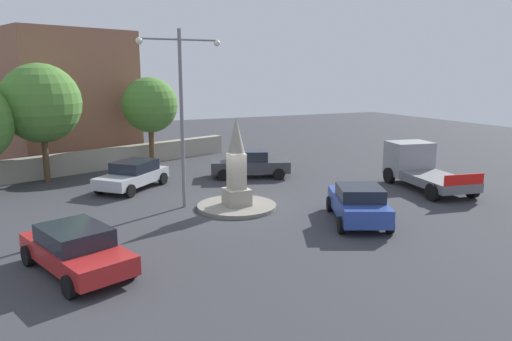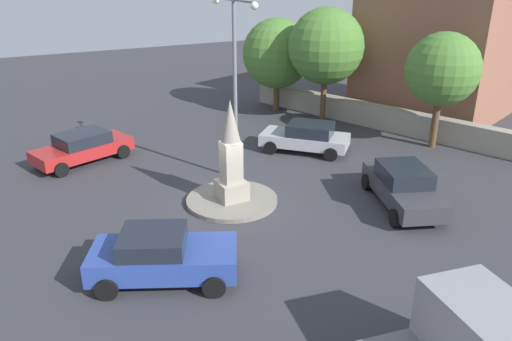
% 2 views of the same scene
% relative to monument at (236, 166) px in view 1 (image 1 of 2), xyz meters
% --- Properties ---
extents(ground_plane, '(80.00, 80.00, 0.00)m').
position_rel_monument_xyz_m(ground_plane, '(0.00, 0.00, -1.88)').
color(ground_plane, '#38383D').
extents(traffic_island, '(3.50, 3.50, 0.17)m').
position_rel_monument_xyz_m(traffic_island, '(0.00, 0.00, -1.80)').
color(traffic_island, gray).
rests_on(traffic_island, ground).
extents(monument, '(1.05, 1.05, 3.86)m').
position_rel_monument_xyz_m(monument, '(0.00, 0.00, 0.00)').
color(monument, '#9E9687').
rests_on(monument, traffic_island).
extents(streetlamp, '(3.62, 0.28, 7.67)m').
position_rel_monument_xyz_m(streetlamp, '(-2.03, 1.18, 2.79)').
color(streetlamp, slate).
rests_on(streetlamp, ground).
extents(car_blue_far_side, '(3.42, 4.51, 1.51)m').
position_rel_monument_xyz_m(car_blue_far_side, '(3.61, -3.90, -1.10)').
color(car_blue_far_side, '#2D479E').
rests_on(car_blue_far_side, ground).
extents(car_dark_grey_passing, '(4.77, 3.25, 1.55)m').
position_rel_monument_xyz_m(car_dark_grey_passing, '(3.22, 5.58, -1.09)').
color(car_dark_grey_passing, '#38383D').
rests_on(car_dark_grey_passing, ground).
extents(car_red_near_island, '(3.09, 4.71, 1.40)m').
position_rel_monument_xyz_m(car_red_near_island, '(-7.03, -4.23, -1.14)').
color(car_red_near_island, '#B22323').
rests_on(car_red_near_island, ground).
extents(car_silver_parked_left, '(4.28, 4.20, 1.43)m').
position_rel_monument_xyz_m(car_silver_parked_left, '(-3.40, 5.62, -1.13)').
color(car_silver_parked_left, '#B7BABF').
rests_on(car_silver_parked_left, ground).
extents(truck_grey_waiting, '(3.26, 5.63, 2.23)m').
position_rel_monument_xyz_m(truck_grey_waiting, '(10.28, -0.32, -0.84)').
color(truck_grey_waiting, gray).
rests_on(truck_grey_waiting, ground).
extents(stone_boundary_wall, '(17.93, 6.89, 1.26)m').
position_rel_monument_xyz_m(stone_boundary_wall, '(-4.07, 11.56, -1.25)').
color(stone_boundary_wall, '#9E9687').
rests_on(stone_boundary_wall, ground).
extents(corner_building, '(9.61, 9.15, 8.61)m').
position_rel_monument_xyz_m(corner_building, '(-5.73, 16.27, 2.42)').
color(corner_building, '#935B47').
rests_on(corner_building, ground).
extents(tree_mid_cluster, '(4.23, 4.23, 6.40)m').
position_rel_monument_xyz_m(tree_mid_cluster, '(-7.35, 9.35, 2.40)').
color(tree_mid_cluster, brown).
rests_on(tree_mid_cluster, ground).
extents(tree_far_corner, '(3.50, 3.50, 5.64)m').
position_rel_monument_xyz_m(tree_far_corner, '(-1.00, 11.58, 1.99)').
color(tree_far_corner, brown).
rests_on(tree_far_corner, ground).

